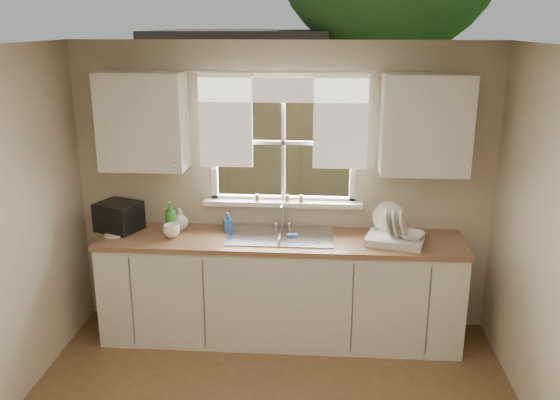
# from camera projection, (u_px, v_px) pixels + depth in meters

# --- Properties ---
(room_walls) EXTENTS (3.62, 4.02, 2.50)m
(room_walls) POSITION_uv_depth(u_px,v_px,m) (256.00, 294.00, 3.17)
(room_walls) COLOR beige
(room_walls) RESTS_ON ground
(ceiling) EXTENTS (3.60, 4.00, 0.02)m
(ceiling) POSITION_uv_depth(u_px,v_px,m) (255.00, 51.00, 2.87)
(ceiling) COLOR silver
(ceiling) RESTS_ON room_walls
(window) EXTENTS (1.38, 0.16, 1.06)m
(window) POSITION_uv_depth(u_px,v_px,m) (283.00, 162.00, 5.07)
(window) COLOR white
(window) RESTS_ON room_walls
(curtains) EXTENTS (1.50, 0.03, 0.81)m
(curtains) POSITION_uv_depth(u_px,v_px,m) (283.00, 111.00, 4.89)
(curtains) COLOR white
(curtains) RESTS_ON room_walls
(base_cabinets) EXTENTS (3.00, 0.62, 0.87)m
(base_cabinets) POSITION_uv_depth(u_px,v_px,m) (280.00, 290.00, 5.07)
(base_cabinets) COLOR silver
(base_cabinets) RESTS_ON ground
(countertop) EXTENTS (3.04, 0.65, 0.04)m
(countertop) POSITION_uv_depth(u_px,v_px,m) (280.00, 240.00, 4.94)
(countertop) COLOR #8A6145
(countertop) RESTS_ON base_cabinets
(upper_cabinet_left) EXTENTS (0.70, 0.33, 0.80)m
(upper_cabinet_left) POSITION_uv_depth(u_px,v_px,m) (143.00, 121.00, 4.88)
(upper_cabinet_left) COLOR silver
(upper_cabinet_left) RESTS_ON room_walls
(upper_cabinet_right) EXTENTS (0.70, 0.33, 0.80)m
(upper_cabinet_right) POSITION_uv_depth(u_px,v_px,m) (425.00, 125.00, 4.72)
(upper_cabinet_right) COLOR silver
(upper_cabinet_right) RESTS_ON room_walls
(wall_outlet) EXTENTS (0.08, 0.01, 0.12)m
(wall_outlet) POSITION_uv_depth(u_px,v_px,m) (384.00, 210.00, 5.11)
(wall_outlet) COLOR beige
(wall_outlet) RESTS_ON room_walls
(sill_jars) EXTENTS (0.42, 0.04, 0.06)m
(sill_jars) POSITION_uv_depth(u_px,v_px,m) (282.00, 198.00, 5.10)
(sill_jars) COLOR brown
(sill_jars) RESTS_ON window
(sink) EXTENTS (0.88, 0.52, 0.40)m
(sink) POSITION_uv_depth(u_px,v_px,m) (281.00, 245.00, 4.98)
(sink) COLOR #B7B7BC
(sink) RESTS_ON countertop
(dish_rack) EXTENTS (0.52, 0.44, 0.31)m
(dish_rack) POSITION_uv_depth(u_px,v_px,m) (395.00, 235.00, 4.81)
(dish_rack) COLOR silver
(dish_rack) RESTS_ON countertop
(bowl) EXTENTS (0.25, 0.25, 0.05)m
(bowl) POSITION_uv_depth(u_px,v_px,m) (411.00, 235.00, 4.75)
(bowl) COLOR white
(bowl) RESTS_ON dish_rack
(soap_bottle_a) EXTENTS (0.13, 0.13, 0.27)m
(soap_bottle_a) POSITION_uv_depth(u_px,v_px,m) (171.00, 217.00, 5.05)
(soap_bottle_a) COLOR #318A2D
(soap_bottle_a) RESTS_ON countertop
(soap_bottle_b) EXTENTS (0.10, 0.10, 0.17)m
(soap_bottle_b) POSITION_uv_depth(u_px,v_px,m) (228.00, 222.00, 5.06)
(soap_bottle_b) COLOR #306BB7
(soap_bottle_b) RESTS_ON countertop
(soap_bottle_c) EXTENTS (0.15, 0.15, 0.19)m
(soap_bottle_c) POSITION_uv_depth(u_px,v_px,m) (180.00, 219.00, 5.11)
(soap_bottle_c) COLOR beige
(soap_bottle_c) RESTS_ON countertop
(saucer) EXTENTS (0.16, 0.16, 0.01)m
(saucer) POSITION_uv_depth(u_px,v_px,m) (114.00, 235.00, 4.98)
(saucer) COLOR white
(saucer) RESTS_ON countertop
(cup) EXTENTS (0.18, 0.18, 0.11)m
(cup) POSITION_uv_depth(u_px,v_px,m) (171.00, 231.00, 4.94)
(cup) COLOR white
(cup) RESTS_ON countertop
(black_appliance) EXTENTS (0.42, 0.40, 0.25)m
(black_appliance) POSITION_uv_depth(u_px,v_px,m) (119.00, 216.00, 5.09)
(black_appliance) COLOR black
(black_appliance) RESTS_ON countertop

